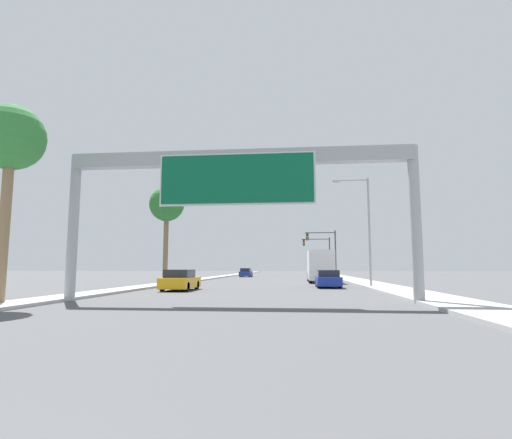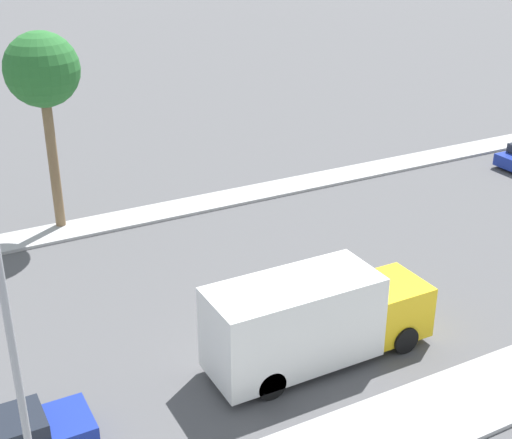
# 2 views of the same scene
# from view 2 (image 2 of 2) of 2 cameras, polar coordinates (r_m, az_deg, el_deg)

# --- Properties ---
(median_strip_left) EXTENTS (2.00, 120.00, 0.15)m
(median_strip_left) POSITION_cam_2_polar(r_m,az_deg,el_deg) (45.58, 14.63, 4.98)
(median_strip_left) COLOR #A8A8A8
(median_strip_left) RESTS_ON ground
(truck_box_primary) EXTENTS (2.48, 8.06, 3.24)m
(truck_box_primary) POSITION_cam_2_polar(r_m,az_deg,el_deg) (24.20, 4.55, -7.98)
(truck_box_primary) COLOR yellow
(truck_box_primary) RESTS_ON ground
(palm_tree_background) EXTENTS (3.36, 3.36, 9.37)m
(palm_tree_background) POSITION_cam_2_polar(r_m,az_deg,el_deg) (33.41, -16.73, 11.16)
(palm_tree_background) COLOR brown
(palm_tree_background) RESTS_ON ground
(street_lamp_right) EXTENTS (2.92, 0.28, 8.74)m
(street_lamp_right) POSITION_cam_2_polar(r_m,az_deg,el_deg) (16.98, -18.89, -10.60)
(street_lamp_right) COLOR #9EA0A5
(street_lamp_right) RESTS_ON ground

